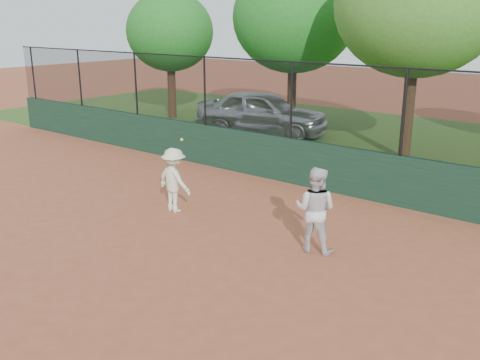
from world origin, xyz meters
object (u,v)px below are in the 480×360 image
Objects in this scene: player_second at (315,210)px; player_main at (174,180)px; tree_1 at (294,18)px; tree_2 at (418,4)px; parked_car at (262,113)px; tree_0 at (170,32)px.

player_main reaches higher than player_second.
tree_2 reaches higher than tree_1.
tree_2 is at bearing -92.78° from player_second.
player_main is at bearing -106.28° from tree_2.
player_second is 0.26× the size of tree_1.
tree_1 is at bearing 108.13° from player_main.
tree_0 is (-5.28, 0.51, 2.85)m from parked_car.
tree_1 is 5.82m from tree_2.
player_main is 0.28× the size of tree_1.
tree_1 is (5.51, 1.15, 0.58)m from tree_0.
parked_car is 8.79m from player_main.
tree_1 is at bearing -67.42° from player_second.
parked_car is at bearing 112.91° from player_main.
tree_2 is (10.98, -0.79, 0.93)m from tree_0.
tree_1 reaches higher than parked_car.
tree_2 is at bearing -19.53° from tree_1.
parked_car is 0.91× the size of tree_0.
tree_2 reaches higher than parked_car.
tree_0 reaches higher than player_second.
player_second is 8.73m from tree_2.
tree_2 is (2.28, 7.81, 3.89)m from player_main.
player_main is at bearing -11.31° from player_second.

